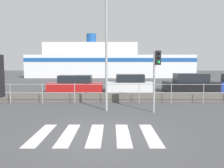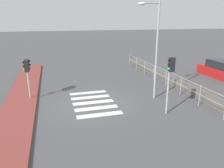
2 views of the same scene
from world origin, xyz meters
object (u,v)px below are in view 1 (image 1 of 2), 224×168
parked_car_white (131,84)px  traffic_light_far (158,67)px  streetlamp (107,38)px  parked_car_red (77,85)px  parked_car_black (192,84)px  ferry_boat (108,63)px

parked_car_white → traffic_light_far: bearing=-85.9°
streetlamp → parked_car_white: size_ratio=1.47×
parked_car_red → streetlamp: bearing=-70.4°
parked_car_black → parked_car_white: bearing=180.0°
streetlamp → ferry_boat: size_ratio=0.19×
parked_car_red → parked_car_black: (9.80, 0.00, 0.07)m
parked_car_white → parked_car_black: 5.17m
ferry_boat → parked_car_white: 22.89m
parked_car_red → parked_car_black: 9.80m
streetlamp → parked_car_black: bearing=48.8°
parked_car_red → parked_car_black: parked_car_black is taller
parked_car_black → ferry_boat: bearing=108.8°
streetlamp → ferry_boat: 30.64m
streetlamp → parked_car_white: (1.80, 7.96, -2.94)m
streetlamp → parked_car_black: 10.97m
streetlamp → parked_car_red: bearing=109.6°
streetlamp → ferry_boat: bearing=91.4°
traffic_light_far → ferry_boat: (-3.13, 30.80, 0.47)m
streetlamp → parked_car_white: bearing=77.2°
parked_car_white → streetlamp: bearing=-102.8°
traffic_light_far → streetlamp: (-2.39, 0.19, 1.41)m
ferry_boat → parked_car_black: (7.71, -22.66, -1.98)m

